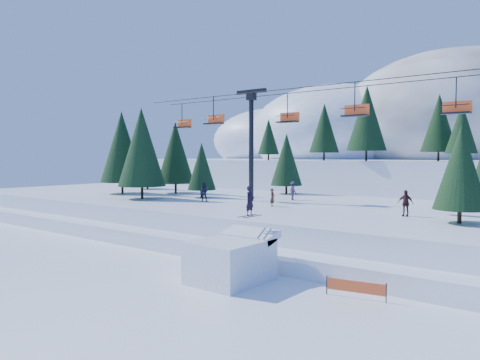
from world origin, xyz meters
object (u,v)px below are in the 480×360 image
Objects in this scene: banner_near at (356,287)px; banner_far at (382,282)px; jump_kicker at (232,259)px; chairlift at (351,123)px.

banner_near and banner_far have the same top height.
jump_kicker reaches higher than banner_near.
chairlift is at bearing 115.97° from banner_near.
banner_far is (0.68, 1.53, 0.00)m from banner_near.
banner_far is at bearing 21.66° from jump_kicker.
jump_kicker is at bearing -168.55° from banner_near.
chairlift is (-0.55, 15.68, 8.10)m from jump_kicker.
jump_kicker is at bearing -158.34° from banner_far.
jump_kicker reaches higher than banner_far.
chairlift is 17.36m from banner_far.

